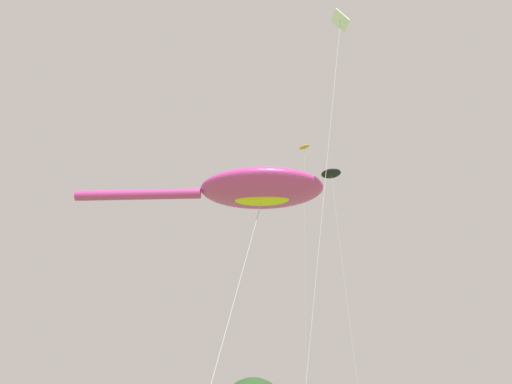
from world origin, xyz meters
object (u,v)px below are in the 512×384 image
at_px(small_kite_stunt_black, 337,54).
at_px(small_kite_triangle_green, 331,176).
at_px(big_show_kite, 256,189).
at_px(small_kite_delta_white, 304,163).

bearing_deg(small_kite_stunt_black, small_kite_triangle_green, 69.84).
relative_size(big_show_kite, small_kite_triangle_green, 0.62).
bearing_deg(small_kite_delta_white, small_kite_stunt_black, 130.26).
bearing_deg(big_show_kite, small_kite_triangle_green, 70.53).
relative_size(small_kite_delta_white, small_kite_triangle_green, 0.97).
xyz_separation_m(small_kite_triangle_green, small_kite_stunt_black, (-9.19, -13.27, -4.92)).
xyz_separation_m(small_kite_delta_white, small_kite_triangle_green, (3.38, 2.16, 1.25)).
height_order(small_kite_delta_white, small_kite_stunt_black, small_kite_delta_white).
relative_size(small_kite_delta_white, small_kite_stunt_black, 1.18).
xyz_separation_m(big_show_kite, small_kite_delta_white, (6.27, 6.22, 6.41)).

